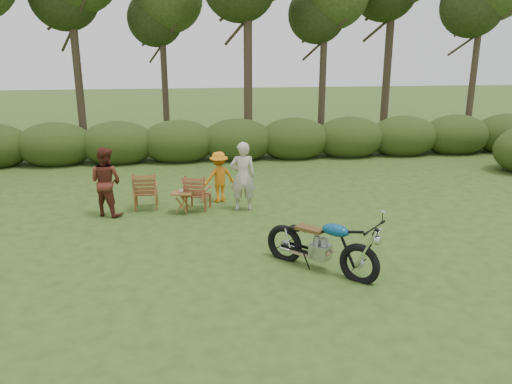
{
  "coord_description": "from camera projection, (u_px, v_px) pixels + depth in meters",
  "views": [
    {
      "loc": [
        -1.62,
        -7.87,
        3.74
      ],
      "look_at": [
        -0.32,
        1.76,
        0.9
      ],
      "focal_mm": 35.0,
      "sensor_mm": 36.0,
      "label": 1
    }
  ],
  "objects": [
    {
      "name": "ground",
      "position": [
        288.0,
        268.0,
        8.74
      ],
      "size": [
        80.0,
        80.0,
        0.0
      ],
      "primitive_type": "plane",
      "color": "#2B4717",
      "rests_on": "ground"
    },
    {
      "name": "lawn_chair_right",
      "position": [
        199.0,
        209.0,
        11.94
      ],
      "size": [
        0.75,
        0.75,
        0.85
      ],
      "primitive_type": null,
      "rotation": [
        0.0,
        0.0,
        2.8
      ],
      "color": "brown",
      "rests_on": "ground"
    },
    {
      "name": "cup",
      "position": [
        181.0,
        191.0,
        11.45
      ],
      "size": [
        0.12,
        0.12,
        0.09
      ],
      "primitive_type": "imported",
      "rotation": [
        0.0,
        0.0,
        -0.15
      ],
      "color": "beige",
      "rests_on": "side_table"
    },
    {
      "name": "motorcycle",
      "position": [
        320.0,
        269.0,
        8.71
      ],
      "size": [
        2.03,
        2.01,
        1.18
      ],
      "primitive_type": null,
      "rotation": [
        0.0,
        0.0,
        -0.77
      ],
      "color": "#0D6FA9",
      "rests_on": "ground"
    },
    {
      "name": "lawn_chair_left",
      "position": [
        147.0,
        208.0,
        12.02
      ],
      "size": [
        0.63,
        0.63,
        0.9
      ],
      "primitive_type": null,
      "rotation": [
        0.0,
        0.0,
        3.15
      ],
      "color": "brown",
      "rests_on": "ground"
    },
    {
      "name": "tree_line",
      "position": [
        249.0,
        44.0,
        17.0
      ],
      "size": [
        22.52,
        11.62,
        8.14
      ],
      "color": "#372D1E",
      "rests_on": "ground"
    },
    {
      "name": "adult_b",
      "position": [
        109.0,
        215.0,
        11.54
      ],
      "size": [
        0.97,
        0.91,
        1.59
      ],
      "primitive_type": "imported",
      "rotation": [
        0.0,
        0.0,
        2.62
      ],
      "color": "#5A2519",
      "rests_on": "ground"
    },
    {
      "name": "adult_a",
      "position": [
        243.0,
        210.0,
        11.9
      ],
      "size": [
        0.61,
        0.42,
        1.64
      ],
      "primitive_type": "imported",
      "rotation": [
        0.0,
        0.0,
        3.1
      ],
      "color": "#BEB39D",
      "rests_on": "ground"
    },
    {
      "name": "child",
      "position": [
        220.0,
        201.0,
        12.52
      ],
      "size": [
        0.94,
        0.74,
        1.27
      ],
      "primitive_type": "imported",
      "rotation": [
        0.0,
        0.0,
        3.52
      ],
      "color": "orange",
      "rests_on": "ground"
    },
    {
      "name": "side_table",
      "position": [
        183.0,
        203.0,
        11.57
      ],
      "size": [
        0.58,
        0.52,
        0.51
      ],
      "primitive_type": null,
      "rotation": [
        0.0,
        0.0,
        -0.22
      ],
      "color": "brown",
      "rests_on": "ground"
    }
  ]
}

